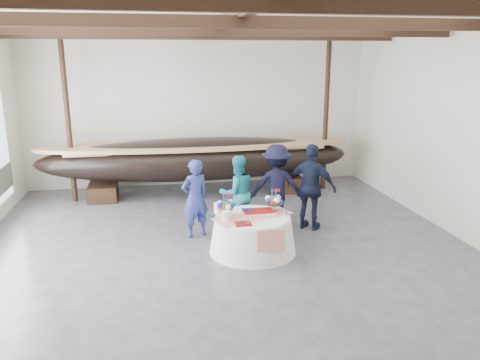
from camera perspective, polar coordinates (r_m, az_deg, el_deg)
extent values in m
cube|color=#3D3D42|center=(8.83, -0.95, -10.47)|extent=(10.00, 12.00, 0.01)
cube|color=silver|center=(14.02, -5.05, 8.56)|extent=(10.00, 0.02, 4.50)
cube|color=white|center=(8.01, -1.10, 20.02)|extent=(10.00, 12.00, 0.01)
cube|color=black|center=(4.59, 6.48, 20.63)|extent=(9.80, 0.12, 0.18)
cube|color=black|center=(7.01, 0.31, 18.70)|extent=(9.80, 0.12, 0.18)
cube|color=black|center=(9.48, -2.62, 17.70)|extent=(9.80, 0.12, 0.18)
cube|color=black|center=(11.96, -4.33, 17.09)|extent=(9.80, 0.12, 0.18)
cube|color=black|center=(8.00, -1.09, 19.16)|extent=(0.15, 11.76, 0.15)
cylinder|color=black|center=(12.92, -20.27, 7.17)|extent=(0.14, 0.14, 4.50)
cylinder|color=black|center=(13.60, 10.46, 8.18)|extent=(0.14, 0.14, 4.50)
cube|color=black|center=(13.21, -16.32, -1.38)|extent=(0.75, 0.97, 0.43)
cube|color=black|center=(13.65, 5.78, -0.34)|extent=(0.75, 0.97, 0.43)
ellipsoid|color=black|center=(12.99, -5.17, 2.56)|extent=(8.62, 1.72, 1.18)
cube|color=#9E7A4C|center=(12.92, -5.20, 3.96)|extent=(6.89, 1.13, 0.06)
cone|color=silver|center=(9.33, 1.55, -6.67)|extent=(1.72, 1.72, 0.71)
cylinder|color=silver|center=(9.21, 1.57, -4.56)|extent=(1.46, 1.46, 0.04)
cube|color=red|center=(9.20, 1.57, -4.42)|extent=(1.68, 1.06, 0.01)
cube|color=white|center=(9.29, 2.22, -4.03)|extent=(0.60, 0.40, 0.07)
cylinder|color=white|center=(8.94, -1.70, -4.39)|extent=(0.18, 0.18, 0.19)
cylinder|color=white|center=(9.36, -2.65, -3.43)|extent=(0.18, 0.18, 0.21)
cube|color=maroon|center=(8.76, 0.38, -5.35)|extent=(0.30, 0.24, 0.03)
cone|color=silver|center=(9.21, 5.55, -4.08)|extent=(0.09, 0.09, 0.12)
imported|color=navy|center=(10.00, -5.52, -2.25)|extent=(0.73, 0.62, 1.70)
imported|color=teal|center=(10.33, -0.34, -1.61)|extent=(0.93, 0.79, 1.69)
imported|color=black|center=(10.55, 4.45, -0.73)|extent=(1.31, 0.87, 1.90)
imported|color=black|center=(10.46, 8.68, -0.90)|extent=(1.18, 1.08, 1.94)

